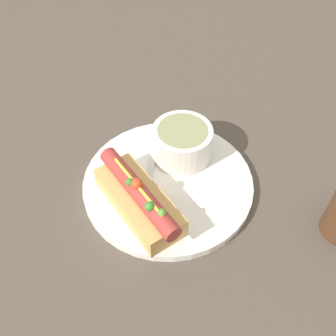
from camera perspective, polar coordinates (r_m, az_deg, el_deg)
The scene contains 5 objects.
ground_plane at distance 0.63m, azimuth 0.00°, elevation -2.62°, with size 4.00×4.00×0.00m, color #4C4238.
dinner_plate at distance 0.63m, azimuth 0.00°, elevation -2.23°, with size 0.27×0.27×0.01m.
hot_dog at distance 0.57m, azimuth -4.23°, elevation -4.50°, with size 0.18×0.07×0.06m.
soup_bowl at distance 0.64m, azimuth 2.05°, elevation 3.89°, with size 0.10×0.10×0.06m.
spoon at distance 0.67m, azimuth -1.88°, elevation 2.97°, with size 0.12×0.11×0.01m.
Camera 1 is at (0.32, -0.23, 0.50)m, focal length 42.00 mm.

